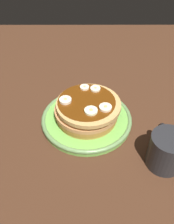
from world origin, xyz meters
TOP-DOWN VIEW (x-y plane):
  - ground_plane at (0.00, 0.00)cm, footprint 140.00×140.00cm
  - plate at (0.00, 0.00)cm, footprint 26.33×26.33cm
  - pancake_stack at (-0.01, 0.08)cm, footprint 18.89×18.80cm
  - banana_slice_0 at (-2.96, -4.98)cm, footprint 3.38×3.38cm
  - banana_slice_1 at (-4.24, -1.14)cm, footprint 3.52×3.52cm
  - banana_slice_2 at (5.31, -2.55)cm, footprint 2.94×2.94cm
  - banana_slice_3 at (0.05, 5.80)cm, footprint 3.37×3.37cm
  - banana_slice_4 at (6.01, 0.59)cm, footprint 2.70×2.70cm
  - coffee_mug at (-14.25, -19.19)cm, footprint 12.61×8.99cm

SIDE VIEW (x-z plane):
  - ground_plane at x=0.00cm, z-range -3.00..0.00cm
  - plate at x=0.00cm, z-range 0.09..2.24cm
  - coffee_mug at x=-14.25cm, z-range 0.14..9.36cm
  - pancake_stack at x=-0.01cm, z-range 1.79..7.91cm
  - banana_slice_4 at x=6.01cm, z-range 7.72..8.49cm
  - banana_slice_2 at x=5.31cm, z-range 7.72..8.52cm
  - banana_slice_1 at x=-4.24cm, z-range 7.72..8.56cm
  - banana_slice_0 at x=-2.96cm, z-range 7.72..8.60cm
  - banana_slice_3 at x=0.05cm, z-range 7.72..8.71cm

